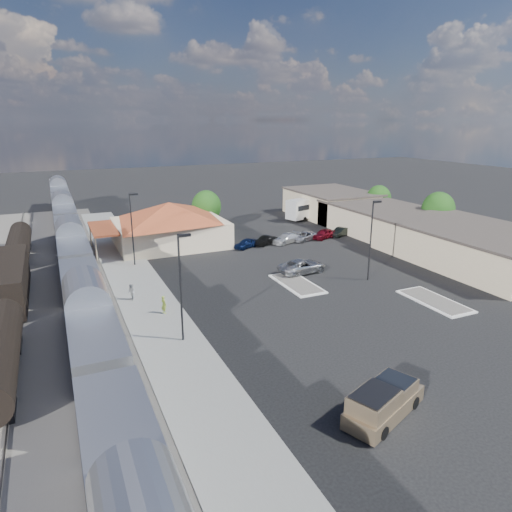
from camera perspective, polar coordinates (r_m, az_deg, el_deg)
name	(u,v)px	position (r m, az deg, el deg)	size (l,w,h in m)	color
ground	(272,296)	(46.82, 2.02, -5.04)	(280.00, 280.00, 0.00)	black
railbed	(47,301)	(50.05, -24.64, -5.08)	(16.00, 100.00, 0.12)	#4C4944
platform	(142,293)	(48.70, -14.02, -4.56)	(5.50, 92.00, 0.18)	gray
passenger_train	(73,255)	(54.88, -21.94, 0.17)	(3.00, 104.00, 5.55)	silver
freight_cars	(11,282)	(51.10, -28.25, -2.91)	(2.80, 46.00, 4.00)	black
station_depot	(169,224)	(66.21, -10.79, 3.99)	(18.35, 12.24, 6.20)	#C1AD8D
buildings_east	(396,223)	(72.82, 17.06, 4.00)	(14.40, 51.40, 4.80)	#C6B28C
traffic_island_south	(297,284)	(50.19, 5.12, -3.45)	(3.30, 7.50, 0.21)	silver
traffic_island_north	(435,301)	(48.65, 21.42, -5.25)	(3.30, 7.50, 0.21)	silver
lamp_plat_s	(181,280)	(36.07, -9.32, -2.93)	(1.08, 0.25, 9.00)	black
lamp_plat_n	(132,224)	(56.88, -15.19, 3.93)	(1.08, 0.25, 9.00)	black
lamp_lot	(372,234)	(51.48, 14.27, 2.70)	(1.08, 0.25, 9.00)	black
tree_east_b	(438,210)	(74.93, 21.81, 5.40)	(4.94, 4.94, 6.96)	#382314
tree_east_c	(379,199)	(85.15, 15.07, 6.92)	(4.41, 4.41, 6.21)	#382314
tree_depot	(206,207)	(73.70, -6.22, 6.17)	(4.71, 4.71, 6.63)	#382314
pickup_truck	(385,401)	(29.90, 15.78, -17.04)	(6.55, 4.41, 2.13)	#9D8461
suv	(302,266)	(53.77, 5.81, -1.27)	(2.75, 5.96, 1.66)	#9DA0A5
coach_bus	(313,206)	(84.49, 7.12, 6.21)	(12.09, 6.26, 3.81)	white
person_a	(164,305)	(42.92, -11.46, -5.97)	(0.62, 0.41, 1.70)	#C4E046
person_b	(131,292)	(46.71, -15.33, -4.37)	(0.81, 0.63, 1.67)	silver
parked_car_a	(246,243)	(64.05, -1.28, 1.58)	(1.54, 3.82, 1.30)	#0C193E
parked_car_b	(266,241)	(65.58, 1.20, 1.94)	(1.39, 3.98, 1.31)	black
parked_car_c	(286,239)	(66.71, 3.79, 2.20)	(1.95, 4.81, 1.40)	silver
parked_car_d	(304,236)	(68.49, 6.04, 2.48)	(2.15, 4.67, 1.30)	gray
parked_car_e	(324,234)	(69.86, 8.44, 2.74)	(1.73, 4.29, 1.46)	maroon
parked_car_f	(340,232)	(71.86, 10.47, 2.97)	(1.39, 4.00, 1.32)	black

